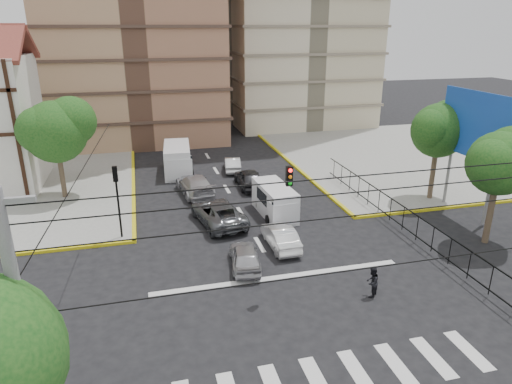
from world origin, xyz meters
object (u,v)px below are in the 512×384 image
object	(u,v)px
car_silver_front_left	(245,256)
van_left_lane	(178,160)
van_right_lane	(276,202)
car_white_front_right	(281,237)
traffic_light_nw	(117,190)
pedestrian_crosswalk	(372,282)

from	to	relation	value
car_silver_front_left	van_left_lane	bearing A→B (deg)	-76.49
van_right_lane	car_white_front_right	xyz separation A→B (m)	(-1.04, -4.42, -0.36)
traffic_light_nw	car_white_front_right	world-z (taller)	traffic_light_nw
van_right_lane	van_left_lane	size ratio (longest dim) A/B	0.83
traffic_light_nw	car_silver_front_left	size ratio (longest dim) A/B	1.18
car_white_front_right	traffic_light_nw	bearing A→B (deg)	-21.26
car_white_front_right	pedestrian_crosswalk	bearing A→B (deg)	112.96
traffic_light_nw	pedestrian_crosswalk	xyz separation A→B (m)	(11.51, -9.32, -2.35)
van_right_lane	van_left_lane	xyz separation A→B (m)	(-5.44, 11.05, 0.19)
pedestrian_crosswalk	car_white_front_right	bearing A→B (deg)	-109.28
car_silver_front_left	car_white_front_right	world-z (taller)	car_white_front_right
traffic_light_nw	pedestrian_crosswalk	bearing A→B (deg)	-39.02
van_left_lane	pedestrian_crosswalk	xyz separation A→B (m)	(7.01, -21.45, -0.43)
car_silver_front_left	traffic_light_nw	bearing A→B (deg)	-31.47
van_left_lane	pedestrian_crosswalk	size ratio (longest dim) A/B	3.67
van_right_lane	van_left_lane	distance (m)	12.32
pedestrian_crosswalk	car_silver_front_left	bearing A→B (deg)	-82.21
traffic_light_nw	van_right_lane	bearing A→B (deg)	6.16
traffic_light_nw	van_left_lane	world-z (taller)	traffic_light_nw
van_left_lane	car_white_front_right	distance (m)	16.09
van_right_lane	van_left_lane	world-z (taller)	van_left_lane
traffic_light_nw	van_left_lane	xyz separation A→B (m)	(4.50, 12.12, -1.92)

